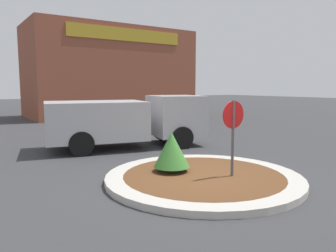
% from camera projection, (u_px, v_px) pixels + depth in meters
% --- Properties ---
extents(ground_plane, '(120.00, 120.00, 0.00)m').
position_uv_depth(ground_plane, '(203.00, 181.00, 8.16)').
color(ground_plane, '#38383A').
extents(traffic_island, '(4.86, 4.86, 0.15)m').
position_uv_depth(traffic_island, '(203.00, 178.00, 8.15)').
color(traffic_island, '#BCB7AD').
rests_on(traffic_island, ground_plane).
extents(stop_sign, '(0.67, 0.07, 2.01)m').
position_uv_depth(stop_sign, '(233.00, 126.00, 7.89)').
color(stop_sign, '#4C4C51').
rests_on(stop_sign, ground_plane).
extents(island_shrub, '(0.92, 0.92, 1.02)m').
position_uv_depth(island_shrub, '(172.00, 150.00, 8.40)').
color(island_shrub, brown).
rests_on(island_shrub, traffic_island).
extents(utility_truck, '(6.28, 3.53, 1.97)m').
position_uv_depth(utility_truck, '(127.00, 119.00, 12.51)').
color(utility_truck, '#B2B2B7').
rests_on(utility_truck, ground_plane).
extents(storefront_building, '(12.69, 6.07, 6.85)m').
position_uv_depth(storefront_building, '(111.00, 73.00, 26.41)').
color(storefront_building, brown).
rests_on(storefront_building, ground_plane).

